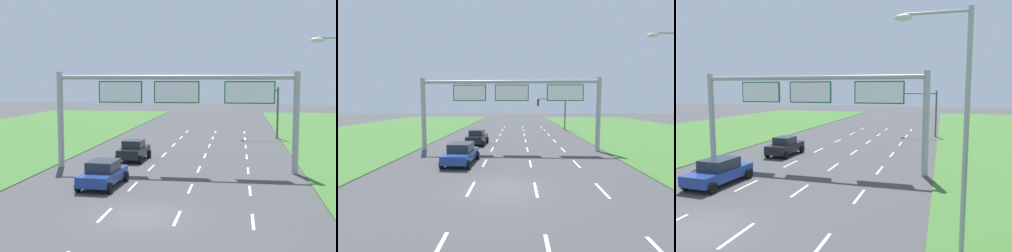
{
  "view_description": "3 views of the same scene",
  "coord_description": "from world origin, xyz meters",
  "views": [
    {
      "loc": [
        4.53,
        -21.15,
        6.51
      ],
      "look_at": [
        -0.39,
        11.24,
        3.18
      ],
      "focal_mm": 50.0,
      "sensor_mm": 36.0,
      "label": 1
    },
    {
      "loc": [
        0.75,
        -13.69,
        4.64
      ],
      "look_at": [
        -0.48,
        14.44,
        2.11
      ],
      "focal_mm": 28.0,
      "sensor_mm": 36.0,
      "label": 2
    },
    {
      "loc": [
        9.42,
        -10.69,
        5.79
      ],
      "look_at": [
        1.4,
        15.91,
        2.65
      ],
      "focal_mm": 35.0,
      "sensor_mm": 36.0,
      "label": 3
    }
  ],
  "objects": [
    {
      "name": "ground_plane",
      "position": [
        0.0,
        0.0,
        0.0
      ],
      "size": [
        200.0,
        200.0,
        0.0
      ],
      "primitive_type": "plane",
      "color": "#424244"
    },
    {
      "name": "lane_dashes_inner_left",
      "position": [
        -1.75,
        9.0,
        0.0
      ],
      "size": [
        0.14,
        56.4,
        0.01
      ],
      "color": "white",
      "rests_on": "ground_plane"
    },
    {
      "name": "lane_dashes_inner_right",
      "position": [
        1.75,
        9.0,
        0.0
      ],
      "size": [
        0.14,
        56.4,
        0.01
      ],
      "color": "white",
      "rests_on": "ground_plane"
    },
    {
      "name": "lane_dashes_slip",
      "position": [
        5.25,
        9.0,
        0.0
      ],
      "size": [
        0.14,
        56.4,
        0.01
      ],
      "color": "white",
      "rests_on": "ground_plane"
    },
    {
      "name": "car_near_red",
      "position": [
        -3.72,
        14.96,
        0.8
      ],
      "size": [
        2.21,
        4.04,
        1.64
      ],
      "rotation": [
        0.0,
        0.0,
        -0.05
      ],
      "color": "black",
      "rests_on": "ground_plane"
    },
    {
      "name": "car_lead_silver",
      "position": [
        -3.55,
        5.83,
        0.79
      ],
      "size": [
        2.31,
        4.48,
        1.57
      ],
      "rotation": [
        0.0,
        0.0,
        -0.05
      ],
      "color": "navy",
      "rests_on": "ground_plane"
    },
    {
      "name": "sign_gantry",
      "position": [
        0.2,
        11.43,
        4.97
      ],
      "size": [
        17.24,
        0.44,
        7.0
      ],
      "color": "#9EA0A5",
      "rests_on": "ground_plane"
    },
    {
      "name": "traffic_light_mast",
      "position": [
        6.76,
        30.44,
        3.87
      ],
      "size": [
        4.76,
        0.49,
        5.6
      ],
      "color": "#47494F",
      "rests_on": "ground_plane"
    },
    {
      "name": "street_lamp",
      "position": [
        9.84,
        1.07,
        5.08
      ],
      "size": [
        2.61,
        0.32,
        8.5
      ],
      "color": "#9EA0A5",
      "rests_on": "ground_plane"
    }
  ]
}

